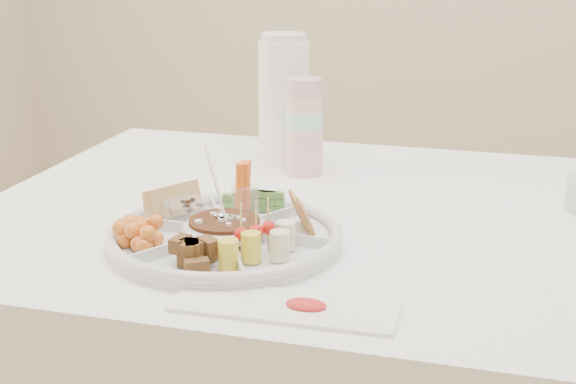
# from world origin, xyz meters

# --- Properties ---
(party_tray) EXTENTS (0.39, 0.39, 0.04)m
(party_tray) POSITION_xyz_m (-0.23, -0.22, 0.78)
(party_tray) COLOR silver
(party_tray) RESTS_ON dining_table
(bean_dip) EXTENTS (0.12, 0.12, 0.04)m
(bean_dip) POSITION_xyz_m (-0.23, -0.22, 0.79)
(bean_dip) COLOR #3C2315
(bean_dip) RESTS_ON party_tray
(tortillas) EXTENTS (0.10, 0.10, 0.06)m
(tortillas) POSITION_xyz_m (-0.12, -0.16, 0.80)
(tortillas) COLOR #B57B37
(tortillas) RESTS_ON party_tray
(carrot_cucumber) EXTENTS (0.10, 0.10, 0.09)m
(carrot_cucumber) POSITION_xyz_m (-0.23, -0.09, 0.82)
(carrot_cucumber) COLOR orange
(carrot_cucumber) RESTS_ON party_tray
(pita_raisins) EXTENTS (0.11, 0.11, 0.06)m
(pita_raisins) POSITION_xyz_m (-0.34, -0.15, 0.80)
(pita_raisins) COLOR #E2C05F
(pita_raisins) RESTS_ON party_tray
(cherries) EXTENTS (0.12, 0.12, 0.05)m
(cherries) POSITION_xyz_m (-0.35, -0.28, 0.79)
(cherries) COLOR orange
(cherries) RESTS_ON party_tray
(granola_chunks) EXTENTS (0.10, 0.10, 0.04)m
(granola_chunks) POSITION_xyz_m (-0.24, -0.35, 0.79)
(granola_chunks) COLOR #493619
(granola_chunks) RESTS_ON party_tray
(banana_tomato) EXTENTS (0.10, 0.10, 0.08)m
(banana_tomato) POSITION_xyz_m (-0.12, -0.29, 0.82)
(banana_tomato) COLOR #D5CC66
(banana_tomato) RESTS_ON party_tray
(cup_stack) EXTENTS (0.10, 0.10, 0.22)m
(cup_stack) POSITION_xyz_m (-0.21, 0.22, 0.87)
(cup_stack) COLOR #AABCA1
(cup_stack) RESTS_ON dining_table
(thermos) EXTENTS (0.14, 0.14, 0.29)m
(thermos) POSITION_xyz_m (-0.28, 0.31, 0.90)
(thermos) COLOR white
(thermos) RESTS_ON dining_table
(placemat) EXTENTS (0.31, 0.11, 0.01)m
(placemat) POSITION_xyz_m (-0.07, -0.42, 0.76)
(placemat) COLOR silver
(placemat) RESTS_ON dining_table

